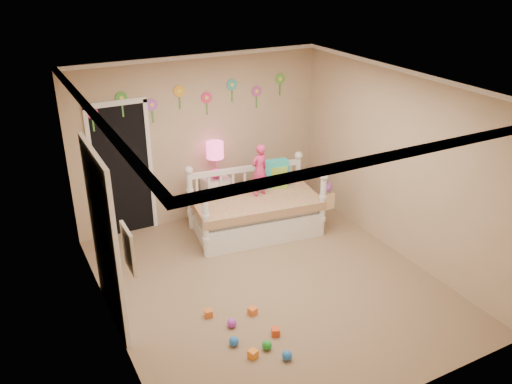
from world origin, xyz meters
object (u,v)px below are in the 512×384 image
nightstand (217,198)px  table_lamp (215,155)px  daybed (256,201)px  child (259,170)px

nightstand → table_lamp: (0.00, 0.00, 0.74)m
daybed → nightstand: daybed is taller
nightstand → child: bearing=-60.1°
child → table_lamp: size_ratio=1.36×
child → nightstand: (-0.43, 0.65, -0.64)m
daybed → child: (0.10, 0.07, 0.46)m
daybed → table_lamp: 0.97m
nightstand → daybed: bearing=-68.8°
table_lamp → nightstand: bearing=0.0°
daybed → table_lamp: table_lamp is taller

